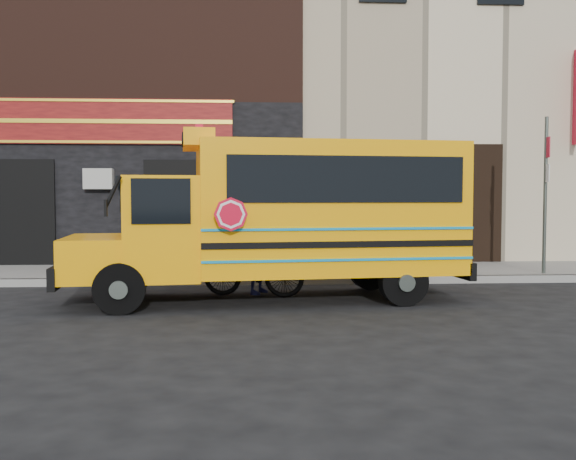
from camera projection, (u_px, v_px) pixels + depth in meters
The scene contains 8 objects.
ground at pixel (329, 305), 10.74m from camera, with size 120.00×120.00×0.00m, color black.
curb at pixel (314, 280), 13.33m from camera, with size 40.00×0.20×0.15m, color gray.
sidewalk at pixel (307, 272), 14.82m from camera, with size 40.00×3.00×0.15m, color slate.
building at pixel (289, 64), 20.84m from camera, with size 20.00×10.70×12.00m.
school_bus at pixel (289, 214), 11.25m from camera, with size 7.09×2.89×2.92m.
sign_pole at pixel (545, 191), 13.85m from camera, with size 0.08×0.31×3.54m.
bicycle at pixel (253, 265), 11.63m from camera, with size 0.54×1.91×1.15m, color black.
cyclist at pixel (259, 249), 11.67m from camera, with size 0.63×0.41×1.72m, color black.
Camera 1 is at (-1.32, -10.60, 1.82)m, focal length 40.00 mm.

